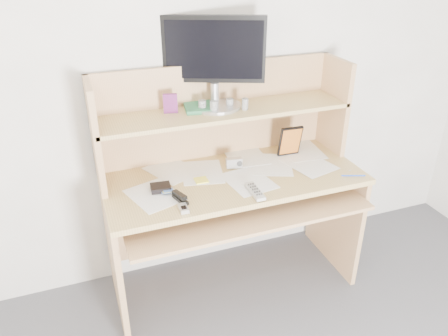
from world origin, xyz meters
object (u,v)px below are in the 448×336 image
object	(u,v)px
desk	(229,178)
game_case	(290,141)
tv_remote	(255,191)
monitor	(213,59)
keyboard	(268,195)

from	to	relation	value
desk	game_case	xyz separation A→B (m)	(0.39, 0.03, 0.16)
tv_remote	monitor	world-z (taller)	monitor
game_case	monitor	world-z (taller)	monitor
desk	keyboard	bearing A→B (deg)	-52.47
desk	tv_remote	distance (m)	0.30
monitor	tv_remote	bearing A→B (deg)	-59.51
keyboard	tv_remote	xyz separation A→B (m)	(-0.12, -0.09, 0.10)
tv_remote	monitor	distance (m)	0.72
monitor	desk	bearing A→B (deg)	-54.90
desk	monitor	bearing A→B (deg)	102.87
desk	game_case	world-z (taller)	desk
keyboard	game_case	world-z (taller)	game_case
desk	game_case	size ratio (longest dim) A/B	7.45
tv_remote	desk	bearing A→B (deg)	97.24
game_case	monitor	bearing A→B (deg)	167.03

